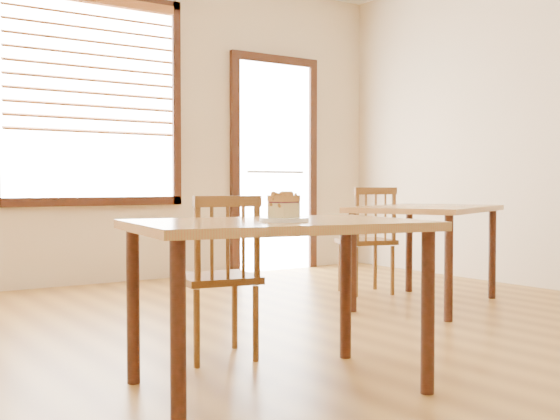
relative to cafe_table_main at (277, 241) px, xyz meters
name	(u,v)px	position (x,y,z in m)	size (l,w,h in m)	color
ground	(344,400)	(0.14, -0.30, -0.66)	(8.00, 8.00, 0.00)	olive
window_right	(91,86)	(0.44, 3.67, 1.15)	(1.76, 0.10, 1.96)	white
entry_door	(275,158)	(2.44, 3.67, 0.54)	(1.08, 0.06, 2.29)	white
cafe_table_main	(277,241)	(0.00, 0.00, 0.00)	(1.38, 1.03, 0.75)	#A2823F
cafe_chair_main	(219,276)	(0.05, 0.61, -0.22)	(0.45, 0.45, 0.86)	brown
cafe_table_second	(427,218)	(2.16, 1.19, 0.00)	(1.50, 1.29, 0.75)	#A2823F
cafe_chair_second	(368,239)	(2.16, 1.85, -0.20)	(0.50, 0.50, 0.90)	brown
plate	(284,220)	(-0.03, -0.09, 0.10)	(0.21, 0.21, 0.02)	white
cake_slice	(284,204)	(-0.03, -0.10, 0.17)	(0.15, 0.12, 0.11)	tan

